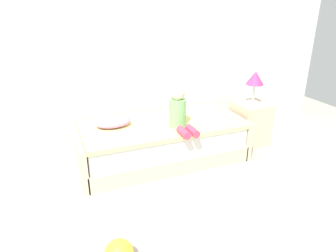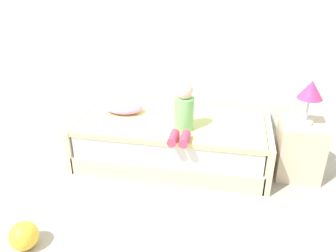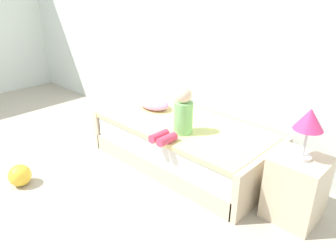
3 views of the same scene
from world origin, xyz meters
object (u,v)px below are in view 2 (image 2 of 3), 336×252
child_figure (183,112)px  table_lamp (311,92)px  bed (172,140)px  toy_ball (24,236)px  nightstand (299,149)px  pillow (123,107)px

child_figure → table_lamp: bearing=9.2°
bed → table_lamp: 1.52m
child_figure → bed: bearing=123.6°
bed → toy_ball: size_ratio=9.12×
nightstand → child_figure: (-1.20, -0.19, 0.40)m
table_lamp → pillow: 1.97m
table_lamp → child_figure: table_lamp is taller
bed → pillow: size_ratio=4.80×
bed → child_figure: bearing=-56.4°
nightstand → toy_ball: size_ratio=2.59×
pillow → toy_ball: (-0.34, -1.63, -0.45)m
pillow → nightstand: bearing=-4.0°
pillow → child_figure: bearing=-24.1°
table_lamp → toy_ball: 2.84m
bed → pillow: (-0.58, 0.10, 0.32)m
nightstand → toy_ball: 2.72m
nightstand → table_lamp: 0.64m
bed → nightstand: 1.35m
nightstand → toy_ball: bearing=-146.6°
bed → pillow: bearing=170.3°
table_lamp → pillow: size_ratio=1.02×
toy_ball → pillow: bearing=78.3°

